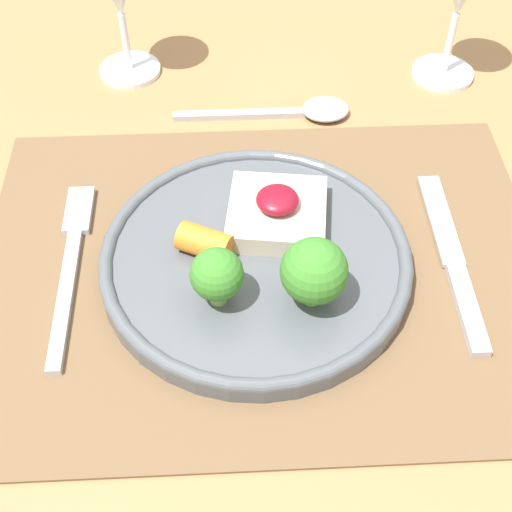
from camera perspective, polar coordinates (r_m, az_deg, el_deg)
dining_table at (r=0.69m, az=0.57°, el=-5.28°), size 1.48×1.19×0.77m
placemat at (r=0.62m, az=0.62°, el=-0.95°), size 0.49×0.37×0.00m
dinner_plate at (r=0.61m, az=0.24°, el=-0.30°), size 0.27×0.27×0.08m
fork at (r=0.64m, az=-14.53°, el=-0.10°), size 0.02×0.20×0.01m
knife at (r=0.64m, az=15.67°, el=-1.03°), size 0.02×0.20×0.01m
spoon at (r=0.78m, az=3.91°, el=11.54°), size 0.19×0.04×0.01m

